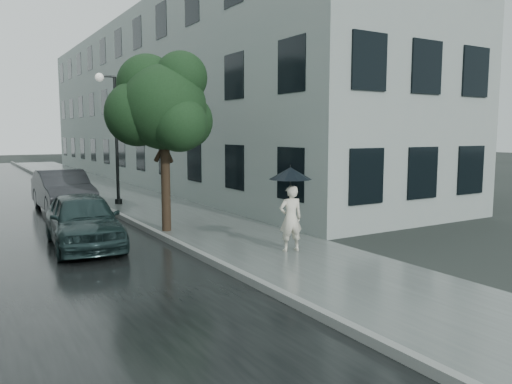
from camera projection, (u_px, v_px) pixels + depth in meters
ground at (298, 264)px, 10.52m from camera, size 120.00×120.00×0.00m
sidewalk at (134, 199)px, 20.83m from camera, size 3.50×60.00×0.01m
kerb_near at (89, 200)px, 19.88m from camera, size 0.15×60.00×0.15m
building_near at (179, 103)px, 29.36m from camera, size 7.02×36.00×9.00m
pedestrian at (291, 218)px, 11.57m from camera, size 0.63×0.48×1.54m
umbrella at (290, 173)px, 11.49m from camera, size 1.21×1.21×1.08m
street_tree at (163, 106)px, 13.75m from camera, size 3.06×2.78×4.98m
lamp_post at (112, 130)px, 18.98m from camera, size 0.85×0.35×4.97m
car_near at (83, 220)px, 12.03m from camera, size 1.84×3.97×1.32m
car_far at (63, 191)px, 17.52m from camera, size 1.55×4.38×1.44m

